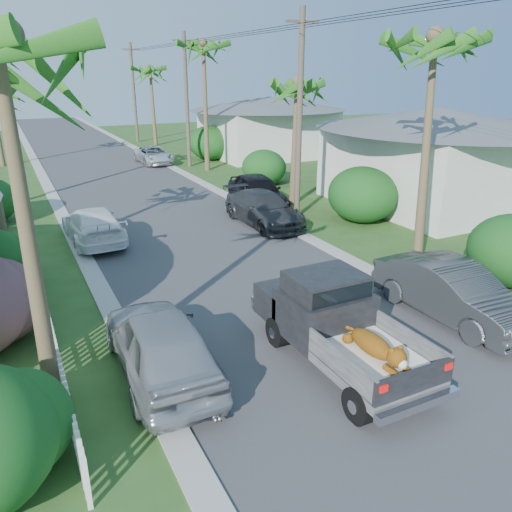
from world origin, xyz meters
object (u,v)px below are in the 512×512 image
house_right_far (267,129)px  utility_pole_d (134,92)px  pickup_truck (331,319)px  utility_pole_c (187,100)px  palm_r_c (203,44)px  parked_car_rd (154,155)px  palm_r_a (439,38)px  parked_car_lf (93,225)px  palm_r_d (150,68)px  parked_car_rf (258,192)px  house_right_near (434,161)px  palm_r_b (296,83)px  parked_car_ln (160,344)px  parked_car_rn (452,292)px  utility_pole_b (300,116)px  parked_car_rm (264,209)px

house_right_far → utility_pole_d: utility_pole_d is taller
pickup_truck → utility_pole_d: size_ratio=0.57×
utility_pole_c → palm_r_c: bearing=-73.3°
parked_car_rd → palm_r_a: bearing=-84.7°
parked_car_lf → palm_r_a: (9.90, -7.46, 6.73)m
palm_r_d → utility_pole_d: (-0.90, 3.00, -2.14)m
parked_car_rf → parked_car_lf: parked_car_rf is taller
house_right_near → palm_r_b: bearing=154.9°
pickup_truck → parked_car_ln: (-3.80, 1.05, -0.21)m
parked_car_rd → house_right_near: size_ratio=0.50×
parked_car_rn → palm_r_c: 24.99m
parked_car_rn → palm_r_a: 7.98m
house_right_far → utility_pole_b: utility_pole_b is taller
utility_pole_b → parked_car_rf: bearing=114.0°
parked_car_lf → palm_r_b: size_ratio=0.66×
palm_r_b → parked_car_rf: bearing=174.8°
pickup_truck → house_right_near: 16.53m
parked_car_rn → parked_car_rf: size_ratio=0.96×
palm_r_c → house_right_far: (6.80, 4.00, -5.99)m
parked_car_rd → palm_r_c: palm_r_c is taller
parked_car_rm → palm_r_b: (3.00, 2.44, 5.24)m
parked_car_rm → parked_car_lf: size_ratio=1.03×
house_right_near → palm_r_c: bearing=115.9°
palm_r_c → utility_pole_d: (-0.60, 17.00, -3.51)m
palm_r_a → utility_pole_c: (-0.70, 22.00, -2.82)m
utility_pole_c → palm_r_b: bearing=-85.6°
parked_car_rn → utility_pole_c: size_ratio=0.53×
parked_car_rm → house_right_near: 9.54m
house_right_near → utility_pole_d: utility_pole_d is taller
parked_car_rf → palm_r_a: size_ratio=0.57×
parked_car_rd → parked_car_rn: bearing=-90.1°
parked_car_rd → utility_pole_b: (2.00, -17.18, 3.98)m
parked_car_rf → utility_pole_b: size_ratio=0.55×
house_right_near → house_right_far: 18.00m
pickup_truck → parked_car_rn: size_ratio=1.08×
pickup_truck → palm_r_d: (6.61, 37.99, 5.73)m
parked_car_rf → house_right_far: house_right_far is taller
parked_car_lf → palm_r_d: (10.10, 26.54, 6.05)m
parked_car_ln → parked_car_lf: size_ratio=0.98×
palm_r_d → house_right_near: bearing=-76.9°
pickup_truck → utility_pole_b: 12.90m
parked_car_rn → utility_pole_c: (1.56, 25.79, 3.82)m
parked_car_lf → utility_pole_b: utility_pole_b is taller
palm_r_c → utility_pole_b: 13.48m
parked_car_ln → palm_r_a: (10.22, 2.94, 6.63)m
utility_pole_d → palm_r_b: bearing=-88.0°
palm_r_c → house_right_near: bearing=-64.1°
palm_r_d → utility_pole_b: size_ratio=0.89×
parked_car_rf → utility_pole_d: 28.09m
parked_car_rf → utility_pole_c: utility_pole_c is taller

